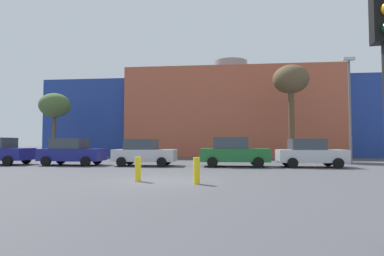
# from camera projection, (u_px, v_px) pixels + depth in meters

# --- Properties ---
(ground_plane) EXTENTS (200.00, 200.00, 0.00)m
(ground_plane) POSITION_uv_depth(u_px,v_px,m) (159.00, 180.00, 12.09)
(ground_plane) COLOR #47474C
(building_backdrop) EXTENTS (40.94, 12.96, 11.36)m
(building_backdrop) POSITION_uv_depth(u_px,v_px,m) (231.00, 118.00, 36.55)
(building_backdrop) COLOR #B2563D
(building_backdrop) RESTS_ON ground_plane
(parked_car_1) EXTENTS (4.12, 2.02, 1.79)m
(parked_car_1) POSITION_uv_depth(u_px,v_px,m) (72.00, 152.00, 20.16)
(parked_car_1) COLOR navy
(parked_car_1) RESTS_ON ground_plane
(parked_car_2) EXTENTS (3.99, 1.96, 1.73)m
(parked_car_2) POSITION_uv_depth(u_px,v_px,m) (144.00, 153.00, 19.66)
(parked_car_2) COLOR silver
(parked_car_2) RESTS_ON ground_plane
(parked_car_3) EXTENTS (4.25, 2.08, 1.84)m
(parked_car_3) POSITION_uv_depth(u_px,v_px,m) (233.00, 152.00, 19.07)
(parked_car_3) COLOR #1E662D
(parked_car_3) RESTS_ON ground_plane
(parked_car_4) EXTENTS (4.02, 1.97, 1.74)m
(parked_car_4) POSITION_uv_depth(u_px,v_px,m) (310.00, 153.00, 18.60)
(parked_car_4) COLOR silver
(parked_car_4) RESTS_ON ground_plane
(bare_tree_0) EXTENTS (2.99, 2.99, 8.08)m
(bare_tree_0) POSITION_uv_depth(u_px,v_px,m) (291.00, 82.00, 25.58)
(bare_tree_0) COLOR brown
(bare_tree_0) RESTS_ON ground_plane
(bare_tree_1) EXTENTS (2.83, 2.83, 6.13)m
(bare_tree_1) POSITION_uv_depth(u_px,v_px,m) (55.00, 106.00, 28.31)
(bare_tree_1) COLOR brown
(bare_tree_1) RESTS_ON ground_plane
(bollard_yellow_0) EXTENTS (0.24, 0.24, 0.97)m
(bollard_yellow_0) POSITION_uv_depth(u_px,v_px,m) (197.00, 171.00, 11.01)
(bollard_yellow_0) COLOR yellow
(bollard_yellow_0) RESTS_ON ground_plane
(bollard_yellow_1) EXTENTS (0.24, 0.24, 0.95)m
(bollard_yellow_1) POSITION_uv_depth(u_px,v_px,m) (138.00, 169.00, 11.79)
(bollard_yellow_1) COLOR yellow
(bollard_yellow_1) RESTS_ON ground_plane
(street_lamp) EXTENTS (0.80, 0.24, 7.45)m
(street_lamp) POSITION_uv_depth(u_px,v_px,m) (350.00, 103.00, 20.91)
(street_lamp) COLOR #59595E
(street_lamp) RESTS_ON ground_plane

